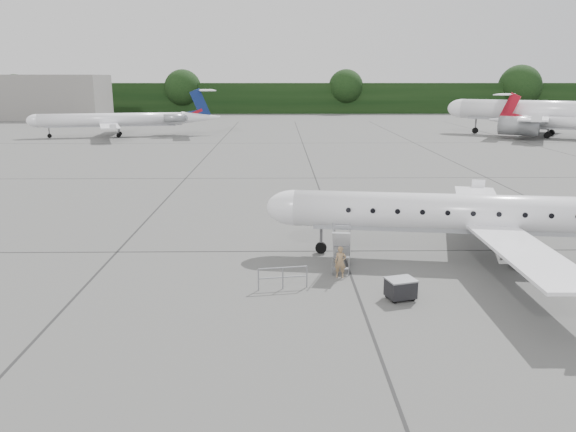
{
  "coord_description": "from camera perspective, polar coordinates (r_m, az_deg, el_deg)",
  "views": [
    {
      "loc": [
        -9.2,
        -23.95,
        9.19
      ],
      "look_at": [
        -8.76,
        4.09,
        2.3
      ],
      "focal_mm": 35.0,
      "sensor_mm": 36.0,
      "label": 1
    }
  ],
  "objects": [
    {
      "name": "main_regional_jet",
      "position": [
        30.38,
        20.64,
        1.98
      ],
      "size": [
        29.18,
        22.83,
        6.85
      ],
      "primitive_type": null,
      "rotation": [
        0.0,
        0.0,
        -0.14
      ],
      "color": "white",
      "rests_on": "ground"
    },
    {
      "name": "airstair",
      "position": [
        27.93,
        5.46,
        -3.15
      ],
      "size": [
        1.2,
        2.6,
        2.15
      ],
      "primitive_type": null,
      "rotation": [
        0.0,
        0.0,
        -0.14
      ],
      "color": "white",
      "rests_on": "ground"
    },
    {
      "name": "treeline",
      "position": [
        154.31,
        2.58,
        11.87
      ],
      "size": [
        260.0,
        4.0,
        8.0
      ],
      "primitive_type": "cube",
      "color": "black",
      "rests_on": "ground"
    },
    {
      "name": "passenger",
      "position": [
        26.69,
        5.35,
        -4.68
      ],
      "size": [
        0.6,
        0.45,
        1.51
      ],
      "primitive_type": "imported",
      "rotation": [
        0.0,
        0.0,
        -0.17
      ],
      "color": "#937450",
      "rests_on": "ground"
    },
    {
      "name": "ground",
      "position": [
        27.25,
        19.03,
        -6.69
      ],
      "size": [
        320.0,
        320.0,
        0.0
      ],
      "primitive_type": "plane",
      "color": "#5E5E5C",
      "rests_on": "ground"
    },
    {
      "name": "bg_regional_left",
      "position": [
        95.93,
        -17.54,
        9.93
      ],
      "size": [
        32.17,
        25.87,
        7.52
      ],
      "primitive_type": null,
      "rotation": [
        0.0,
        0.0,
        0.2
      ],
      "color": "white",
      "rests_on": "ground"
    },
    {
      "name": "baggage_cart",
      "position": [
        24.55,
        11.37,
        -7.23
      ],
      "size": [
        1.35,
        1.2,
        0.99
      ],
      "primitive_type": null,
      "rotation": [
        0.0,
        0.0,
        0.29
      ],
      "color": "black",
      "rests_on": "ground"
    },
    {
      "name": "terminal_building",
      "position": [
        147.16,
        -25.79,
        10.84
      ],
      "size": [
        40.0,
        14.0,
        10.0
      ],
      "primitive_type": "cube",
      "color": "gray",
      "rests_on": "ground"
    },
    {
      "name": "safety_railing",
      "position": [
        25.23,
        -0.53,
        -6.35
      ],
      "size": [
        2.18,
        0.44,
        1.0
      ],
      "primitive_type": null,
      "rotation": [
        0.0,
        0.0,
        0.17
      ],
      "color": "gray",
      "rests_on": "ground"
    },
    {
      "name": "bg_narrowbody",
      "position": [
        100.28,
        24.41,
        10.64
      ],
      "size": [
        39.43,
        36.67,
        11.51
      ],
      "primitive_type": null,
      "rotation": [
        0.0,
        0.0,
        -0.57
      ],
      "color": "white",
      "rests_on": "ground"
    }
  ]
}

